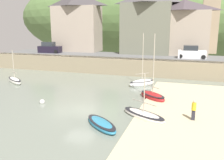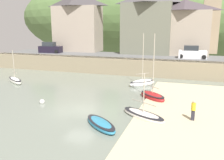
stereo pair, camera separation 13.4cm
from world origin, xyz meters
TOP-DOWN VIEW (x-y plane):
  - quay_seawall at (0.00, 17.50)m, footprint 48.00×9.40m
  - hillside_backdrop at (-4.12, 55.20)m, footprint 80.00×44.00m
  - waterfront_building_left at (-12.26, 25.20)m, footprint 9.02×4.84m
  - waterfront_building_centre at (1.30, 25.20)m, footprint 8.68×6.23m
  - waterfront_building_right at (7.41, 25.20)m, footprint 8.71×5.18m
  - church_with_spire at (11.81, 29.20)m, footprint 3.00×3.00m
  - sailboat_tall_mast at (3.08, -2.74)m, footprint 3.65×3.46m
  - sailboat_far_left at (-12.76, 7.22)m, footprint 3.99×3.21m
  - rowboat_small_beached at (5.58, 5.48)m, footprint 3.46×3.43m
  - fishing_boat_green at (5.70, 0.06)m, footprint 4.30×3.31m
  - sailboat_white_hull at (3.46, 10.78)m, footprint 3.38×3.45m
  - parked_car_near_slipway at (-15.73, 20.70)m, footprint 4.25×2.10m
  - parked_car_by_wall at (9.08, 20.70)m, footprint 4.16×1.84m
  - person_on_slipway at (9.53, 0.48)m, footprint 0.34×0.34m
  - mooring_buoy at (-4.28, 0.70)m, footprint 0.49×0.49m

SIDE VIEW (x-z plane):
  - mooring_buoy at x=-4.28m, z-range -0.10..0.39m
  - sailboat_tall_mast at x=3.08m, z-range -0.12..0.52m
  - fishing_boat_green at x=5.70m, z-range -1.68..2.11m
  - sailboat_far_left at x=-12.76m, z-range -1.93..2.47m
  - rowboat_small_beached at x=5.58m, z-range -3.07..3.69m
  - sailboat_white_hull at x=3.46m, z-range -2.98..3.65m
  - person_on_slipway at x=9.53m, z-range 0.17..1.79m
  - quay_seawall at x=0.00m, z-range 0.16..2.56m
  - parked_car_near_slipway at x=-15.73m, z-range 2.23..4.18m
  - parked_car_by_wall at x=9.08m, z-range 2.23..4.18m
  - waterfront_building_right at x=7.41m, z-range 2.47..11.52m
  - waterfront_building_centre at x=1.30m, z-range 2.47..13.03m
  - waterfront_building_left at x=-12.26m, z-range 2.49..13.36m
  - hillside_backdrop at x=-4.12m, z-range -4.10..23.22m
  - church_with_spire at x=11.81m, z-range 2.65..18.65m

